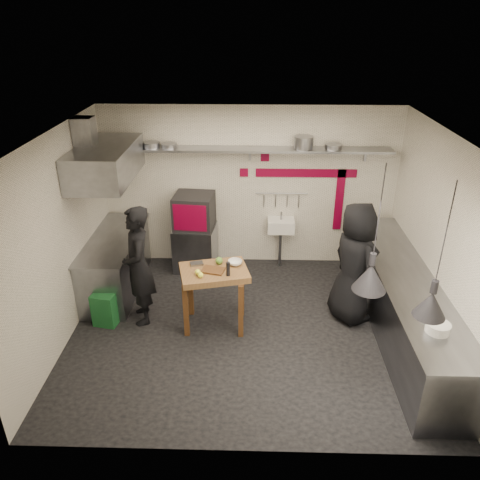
{
  "coord_description": "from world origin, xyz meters",
  "views": [
    {
      "loc": [
        0.04,
        -5.52,
        4.14
      ],
      "look_at": [
        -0.12,
        0.3,
        1.28
      ],
      "focal_mm": 35.0,
      "sensor_mm": 36.0,
      "label": 1
    }
  ],
  "objects_px": {
    "prep_table": "(215,298)",
    "chef_right": "(354,263)",
    "combi_oven": "(194,211)",
    "green_bin": "(107,307)",
    "oven_stand": "(196,248)",
    "chef_left": "(138,266)"
  },
  "relations": [
    {
      "from": "prep_table",
      "to": "green_bin",
      "type": "bearing_deg",
      "value": 166.01
    },
    {
      "from": "combi_oven",
      "to": "green_bin",
      "type": "bearing_deg",
      "value": -118.31
    },
    {
      "from": "oven_stand",
      "to": "combi_oven",
      "type": "height_order",
      "value": "combi_oven"
    },
    {
      "from": "chef_right",
      "to": "chef_left",
      "type": "bearing_deg",
      "value": 68.51
    },
    {
      "from": "combi_oven",
      "to": "green_bin",
      "type": "height_order",
      "value": "combi_oven"
    },
    {
      "from": "combi_oven",
      "to": "chef_right",
      "type": "distance_m",
      "value": 2.84
    },
    {
      "from": "prep_table",
      "to": "chef_right",
      "type": "distance_m",
      "value": 2.05
    },
    {
      "from": "green_bin",
      "to": "chef_right",
      "type": "relative_size",
      "value": 0.27
    },
    {
      "from": "green_bin",
      "to": "chef_left",
      "type": "bearing_deg",
      "value": 11.55
    },
    {
      "from": "combi_oven",
      "to": "oven_stand",
      "type": "bearing_deg",
      "value": -99.13
    },
    {
      "from": "green_bin",
      "to": "chef_right",
      "type": "distance_m",
      "value": 3.64
    },
    {
      "from": "green_bin",
      "to": "chef_left",
      "type": "distance_m",
      "value": 0.82
    },
    {
      "from": "prep_table",
      "to": "chef_left",
      "type": "distance_m",
      "value": 1.17
    },
    {
      "from": "oven_stand",
      "to": "combi_oven",
      "type": "bearing_deg",
      "value": 80.87
    },
    {
      "from": "prep_table",
      "to": "chef_right",
      "type": "height_order",
      "value": "chef_right"
    },
    {
      "from": "oven_stand",
      "to": "green_bin",
      "type": "xyz_separation_m",
      "value": [
        -1.12,
        -1.66,
        -0.15
      ]
    },
    {
      "from": "green_bin",
      "to": "oven_stand",
      "type": "bearing_deg",
      "value": 55.94
    },
    {
      "from": "green_bin",
      "to": "chef_right",
      "type": "bearing_deg",
      "value": 3.68
    },
    {
      "from": "combi_oven",
      "to": "prep_table",
      "type": "distance_m",
      "value": 1.86
    },
    {
      "from": "chef_right",
      "to": "green_bin",
      "type": "bearing_deg",
      "value": 69.83
    },
    {
      "from": "oven_stand",
      "to": "chef_right",
      "type": "distance_m",
      "value": 2.88
    },
    {
      "from": "oven_stand",
      "to": "chef_left",
      "type": "bearing_deg",
      "value": -105.96
    }
  ]
}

